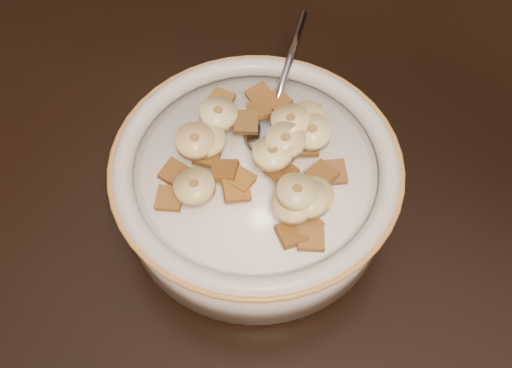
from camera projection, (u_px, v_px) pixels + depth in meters
The scene contains 43 objects.
floor at pixel (241, 300), 1.30m from camera, with size 4.00×4.50×0.10m, color #422816.
table at pixel (225, 46), 0.65m from camera, with size 1.40×0.90×0.04m, color black.
cereal_bowl at pixel (256, 186), 0.49m from camera, with size 0.23×0.23×0.05m, color beige.
milk at pixel (256, 168), 0.47m from camera, with size 0.19×0.19×0.00m, color white.
spoon at pixel (268, 131), 0.48m from camera, with size 0.04×0.05×0.01m, color #9397AD.
cereal_square_0 at pixel (220, 114), 0.48m from camera, with size 0.02×0.02×0.01m, color brown.
cereal_square_1 at pixel (306, 145), 0.46m from camera, with size 0.02×0.02×0.01m, color olive.
cereal_square_2 at pixel (309, 114), 0.49m from camera, with size 0.02×0.02×0.01m, color olive.
cereal_square_3 at pixel (260, 110), 0.49m from camera, with size 0.02×0.02×0.01m, color brown.
cereal_square_4 at pixel (207, 155), 0.45m from camera, with size 0.02×0.02×0.01m, color brown.
cereal_square_5 at pixel (333, 172), 0.45m from camera, with size 0.02×0.02×0.01m, color brown.
cereal_square_6 at pixel (240, 179), 0.44m from camera, with size 0.02×0.02×0.01m, color #94641F.
cereal_square_7 at pixel (288, 146), 0.46m from camera, with size 0.02×0.02×0.01m, color brown.
cereal_square_8 at pixel (175, 173), 0.45m from camera, with size 0.02×0.02×0.01m, color brown.
cereal_square_9 at pixel (277, 101), 0.49m from camera, with size 0.02×0.02×0.01m, color brown.
cereal_square_10 at pixel (236, 189), 0.43m from camera, with size 0.02×0.02×0.01m, color brown.
cereal_square_11 at pixel (221, 100), 0.49m from camera, with size 0.02×0.02×0.01m, color brown.
cereal_square_12 at pixel (300, 206), 0.43m from camera, with size 0.02×0.02×0.01m, color brown.
cereal_square_13 at pixel (292, 234), 0.42m from camera, with size 0.02×0.02×0.01m, color brown.
cereal_square_14 at pixel (322, 174), 0.45m from camera, with size 0.02×0.02×0.01m, color brown.
cereal_square_15 at pixel (283, 125), 0.47m from camera, with size 0.02×0.02×0.01m, color brown.
cereal_square_16 at pixel (311, 238), 0.42m from camera, with size 0.02×0.02×0.01m, color brown.
cereal_square_17 at pixel (246, 122), 0.47m from camera, with size 0.02×0.02×0.01m, color brown.
cereal_square_18 at pixel (306, 223), 0.43m from camera, with size 0.02×0.02×0.01m, color brown.
cereal_square_19 at pixel (224, 171), 0.44m from camera, with size 0.02×0.02×0.01m, color brown.
cereal_square_20 at pixel (216, 113), 0.49m from camera, with size 0.02×0.02×0.01m, color brown.
cereal_square_21 at pixel (281, 171), 0.44m from camera, with size 0.02×0.02×0.01m, color brown.
cereal_square_22 at pixel (169, 198), 0.44m from camera, with size 0.02×0.02×0.01m, color brown.
cereal_square_23 at pixel (286, 122), 0.47m from camera, with size 0.02×0.02×0.01m, color brown.
cereal_square_24 at pixel (260, 95), 0.50m from camera, with size 0.02×0.02×0.01m, color brown.
banana_slice_0 at pixel (206, 140), 0.45m from camera, with size 0.03×0.03×0.01m, color #D8C687.
banana_slice_1 at pixel (312, 132), 0.45m from camera, with size 0.03×0.03×0.01m, color beige.
banana_slice_2 at pixel (290, 121), 0.45m from camera, with size 0.03×0.03×0.01m, color #FDE998.
banana_slice_3 at pixel (313, 197), 0.43m from camera, with size 0.03×0.03×0.01m, color #FFE182.
banana_slice_4 at pixel (218, 114), 0.46m from camera, with size 0.03×0.03×0.01m, color beige.
banana_slice_5 at pixel (297, 192), 0.42m from camera, with size 0.03×0.03×0.01m, color beige.
banana_slice_6 at pixel (294, 205), 0.42m from camera, with size 0.03×0.03×0.01m, color tan.
banana_slice_7 at pixel (285, 141), 0.44m from camera, with size 0.03×0.03×0.01m, color #D5C983.
banana_slice_8 at pixel (194, 187), 0.43m from camera, with size 0.03×0.03×0.01m, color #CFC38C.
banana_slice_9 at pixel (272, 153), 0.43m from camera, with size 0.03×0.03×0.01m, color #F5EBA2.
banana_slice_10 at pixel (308, 200), 0.42m from camera, with size 0.03×0.03×0.01m, color beige.
banana_slice_11 at pixel (195, 141), 0.44m from camera, with size 0.03×0.03×0.01m, color #D9B66E.
banana_slice_12 at pixel (305, 119), 0.47m from camera, with size 0.03×0.03×0.01m, color #CCBD71.
Camera 1 is at (0.29, -0.39, 1.19)m, focal length 40.00 mm.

